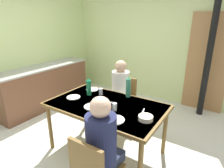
# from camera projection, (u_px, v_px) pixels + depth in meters

# --- Properties ---
(ground_plane) EXTENTS (5.83, 5.83, 0.00)m
(ground_plane) POSITION_uv_depth(u_px,v_px,m) (91.00, 138.00, 3.13)
(ground_plane) COLOR beige
(wall_back) EXTENTS (4.21, 0.10, 2.62)m
(wall_back) POSITION_uv_depth(u_px,v_px,m) (149.00, 43.00, 4.47)
(wall_back) COLOR #C2D690
(wall_back) RESTS_ON ground_plane
(wall_left) EXTENTS (0.10, 3.36, 2.62)m
(wall_left) POSITION_uv_depth(u_px,v_px,m) (34.00, 45.00, 4.17)
(wall_left) COLOR #C2DB8E
(wall_left) RESTS_ON ground_plane
(door_wooden) EXTENTS (0.80, 0.05, 2.00)m
(door_wooden) POSITION_uv_depth(u_px,v_px,m) (207.00, 64.00, 3.82)
(door_wooden) COLOR #9C7042
(door_wooden) RESTS_ON ground_plane
(stove_pipe_column) EXTENTS (0.12, 0.12, 2.62)m
(stove_pipe_column) POSITION_uv_depth(u_px,v_px,m) (210.00, 50.00, 3.49)
(stove_pipe_column) COLOR black
(stove_pipe_column) RESTS_ON ground_plane
(kitchen_counter) EXTENTS (0.61, 2.15, 0.91)m
(kitchen_counter) POSITION_uv_depth(u_px,v_px,m) (44.00, 86.00, 4.20)
(kitchen_counter) COLOR brown
(kitchen_counter) RESTS_ON ground_plane
(dining_table) EXTENTS (1.59, 0.96, 0.76)m
(dining_table) POSITION_uv_depth(u_px,v_px,m) (106.00, 108.00, 2.61)
(dining_table) COLOR brown
(dining_table) RESTS_ON ground_plane
(chair_far_diner) EXTENTS (0.40, 0.40, 0.87)m
(chair_far_diner) POSITION_uv_depth(u_px,v_px,m) (124.00, 98.00, 3.43)
(chair_far_diner) COLOR brown
(chair_far_diner) RESTS_ON ground_plane
(person_near_diner) EXTENTS (0.30, 0.37, 0.77)m
(person_near_diner) POSITION_uv_depth(u_px,v_px,m) (102.00, 138.00, 1.81)
(person_near_diner) COLOR #222A3F
(person_near_diner) RESTS_ON ground_plane
(person_far_diner) EXTENTS (0.30, 0.37, 0.77)m
(person_far_diner) POSITION_uv_depth(u_px,v_px,m) (120.00, 86.00, 3.23)
(person_far_diner) COLOR silver
(person_far_diner) RESTS_ON ground_plane
(water_bottle_green_near) EXTENTS (0.07, 0.07, 0.31)m
(water_bottle_green_near) POSITION_uv_depth(u_px,v_px,m) (128.00, 87.00, 2.80)
(water_bottle_green_near) COLOR #398C6A
(water_bottle_green_near) RESTS_ON dining_table
(water_bottle_green_far) EXTENTS (0.07, 0.07, 0.26)m
(water_bottle_green_far) POSITION_uv_depth(u_px,v_px,m) (89.00, 87.00, 2.87)
(water_bottle_green_far) COLOR #1C7E4B
(water_bottle_green_far) RESTS_ON dining_table
(serving_bowl_center) EXTENTS (0.17, 0.17, 0.05)m
(serving_bowl_center) POSITION_uv_depth(u_px,v_px,m) (146.00, 118.00, 2.17)
(serving_bowl_center) COLOR silver
(serving_bowl_center) RESTS_ON dining_table
(dinner_plate_near_left) EXTENTS (0.22, 0.22, 0.01)m
(dinner_plate_near_left) POSITION_uv_depth(u_px,v_px,m) (92.00, 107.00, 2.50)
(dinner_plate_near_left) COLOR white
(dinner_plate_near_left) RESTS_ON dining_table
(dinner_plate_near_right) EXTENTS (0.20, 0.20, 0.01)m
(dinner_plate_near_right) POSITION_uv_depth(u_px,v_px,m) (92.00, 89.00, 3.11)
(dinner_plate_near_right) COLOR white
(dinner_plate_near_right) RESTS_ON dining_table
(dinner_plate_far_center) EXTENTS (0.23, 0.23, 0.01)m
(dinner_plate_far_center) POSITION_uv_depth(u_px,v_px,m) (115.00, 120.00, 2.18)
(dinner_plate_far_center) COLOR white
(dinner_plate_far_center) RESTS_ON dining_table
(dinner_plate_far_side) EXTENTS (0.20, 0.20, 0.01)m
(dinner_plate_far_side) POSITION_uv_depth(u_px,v_px,m) (73.00, 97.00, 2.80)
(dinner_plate_far_side) COLOR white
(dinner_plate_far_side) RESTS_ON dining_table
(drinking_glass_by_near_diner) EXTENTS (0.06, 0.06, 0.10)m
(drinking_glass_by_near_diner) POSITION_uv_depth(u_px,v_px,m) (115.00, 107.00, 2.40)
(drinking_glass_by_near_diner) COLOR silver
(drinking_glass_by_near_diner) RESTS_ON dining_table
(drinking_glass_by_far_diner) EXTENTS (0.06, 0.06, 0.10)m
(drinking_glass_by_far_diner) POSITION_uv_depth(u_px,v_px,m) (101.00, 91.00, 2.90)
(drinking_glass_by_far_diner) COLOR silver
(drinking_glass_by_far_diner) RESTS_ON dining_table
(cutlery_knife_near) EXTENTS (0.05, 0.15, 0.00)m
(cutlery_knife_near) POSITION_uv_depth(u_px,v_px,m) (143.00, 111.00, 2.39)
(cutlery_knife_near) COLOR silver
(cutlery_knife_near) RESTS_ON dining_table
(cutlery_fork_near) EXTENTS (0.02, 0.15, 0.00)m
(cutlery_fork_near) POSITION_uv_depth(u_px,v_px,m) (109.00, 104.00, 2.59)
(cutlery_fork_near) COLOR silver
(cutlery_fork_near) RESTS_ON dining_table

